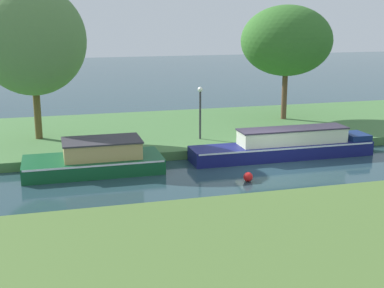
{
  "coord_description": "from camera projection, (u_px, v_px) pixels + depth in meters",
  "views": [
    {
      "loc": [
        -8.95,
        -19.71,
        6.28
      ],
      "look_at": [
        -3.25,
        1.2,
        0.9
      ],
      "focal_mm": 49.08,
      "sensor_mm": 36.0,
      "label": 1
    }
  ],
  "objects": [
    {
      "name": "willow_tree_left",
      "position": [
        32.0,
        41.0,
        23.87
      ],
      "size": [
        4.93,
        3.48,
        7.23
      ],
      "color": "brown",
      "rests_on": "riverbank_far"
    },
    {
      "name": "channel_buoy",
      "position": [
        248.0,
        177.0,
        20.19
      ],
      "size": [
        0.37,
        0.37,
        0.37
      ],
      "primitive_type": "sphere",
      "color": "red",
      "rests_on": "ground_plane"
    },
    {
      "name": "navy_barge",
      "position": [
        287.0,
        145.0,
        23.55
      ],
      "size": [
        8.38,
        1.56,
        1.33
      ],
      "color": "navy",
      "rests_on": "ground_plane"
    },
    {
      "name": "willow_tree_centre",
      "position": [
        287.0,
        41.0,
        29.23
      ],
      "size": [
        5.2,
        4.58,
        6.4
      ],
      "color": "brown",
      "rests_on": "riverbank_far"
    },
    {
      "name": "forest_narrowboat",
      "position": [
        96.0,
        159.0,
        21.38
      ],
      "size": [
        5.57,
        2.37,
        1.34
      ],
      "color": "#125029",
      "rests_on": "ground_plane"
    },
    {
      "name": "mooring_post_near",
      "position": [
        325.0,
        133.0,
        25.49
      ],
      "size": [
        0.2,
        0.2,
        0.55
      ],
      "primitive_type": "cylinder",
      "color": "#423A1E",
      "rests_on": "riverbank_far"
    },
    {
      "name": "mooring_post_far",
      "position": [
        118.0,
        146.0,
        22.92
      ],
      "size": [
        0.12,
        0.12,
        0.57
      ],
      "primitive_type": "cylinder",
      "color": "#4C3E29",
      "rests_on": "riverbank_far"
    },
    {
      "name": "ground_plane",
      "position": [
        273.0,
        166.0,
        22.26
      ],
      "size": [
        120.0,
        120.0,
        0.0
      ],
      "primitive_type": "plane",
      "color": "#233D45"
    },
    {
      "name": "riverbank_far",
      "position": [
        221.0,
        128.0,
        28.76
      ],
      "size": [
        72.0,
        10.0,
        0.4
      ],
      "primitive_type": "cube",
      "color": "#47753E",
      "rests_on": "ground_plane"
    },
    {
      "name": "lamp_post",
      "position": [
        200.0,
        106.0,
        25.05
      ],
      "size": [
        0.24,
        0.24,
        2.53
      ],
      "color": "#333338",
      "rests_on": "riverbank_far"
    }
  ]
}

